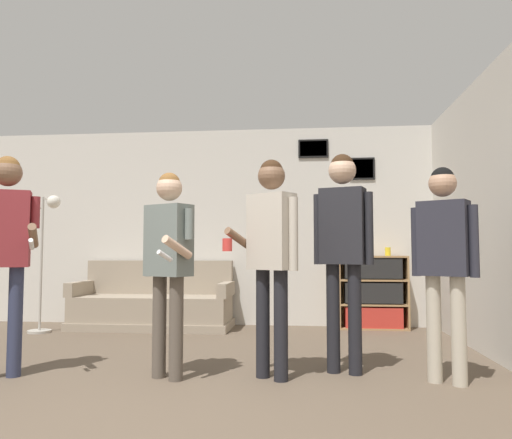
{
  "coord_description": "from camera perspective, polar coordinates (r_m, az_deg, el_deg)",
  "views": [
    {
      "loc": [
        0.97,
        -2.7,
        0.98
      ],
      "look_at": [
        0.48,
        2.06,
        1.3
      ],
      "focal_mm": 35.0,
      "sensor_mm": 36.0,
      "label": 1
    }
  ],
  "objects": [
    {
      "name": "ground_plane",
      "position": [
        3.03,
        -14.25,
        -22.56
      ],
      "size": [
        20.0,
        20.0,
        0.0
      ],
      "primitive_type": "plane",
      "color": "brown"
    },
    {
      "name": "floor_lamp",
      "position": [
        6.77,
        -23.25,
        -1.67
      ],
      "size": [
        0.44,
        0.28,
        1.7
      ],
      "color": "#ADA89E",
      "rests_on": "ground_plane"
    },
    {
      "name": "wall_right",
      "position": [
        5.07,
        25.5,
        0.73
      ],
      "size": [
        0.06,
        6.52,
        2.7
      ],
      "color": "beige",
      "rests_on": "ground_plane"
    },
    {
      "name": "person_player_foreground_left",
      "position": [
        4.47,
        -26.73,
        -1.95
      ],
      "size": [
        0.59,
        0.41,
        1.76
      ],
      "color": "#2D334C",
      "rests_on": "ground_plane"
    },
    {
      "name": "person_spectator_near_bookshelf",
      "position": [
        4.19,
        9.91,
        -1.8
      ],
      "size": [
        0.48,
        0.3,
        1.8
      ],
      "color": "black",
      "rests_on": "ground_plane"
    },
    {
      "name": "bookshelf",
      "position": [
        6.7,
        13.19,
        -8.11
      ],
      "size": [
        0.88,
        0.3,
        0.94
      ],
      "color": "#A87F51",
      "rests_on": "ground_plane"
    },
    {
      "name": "person_watcher_holding_cup",
      "position": [
        3.95,
        1.75,
        -2.59
      ],
      "size": [
        0.59,
        0.37,
        1.72
      ],
      "color": "black",
      "rests_on": "ground_plane"
    },
    {
      "name": "person_player_foreground_center",
      "position": [
        4.01,
        -9.99,
        -3.64
      ],
      "size": [
        0.45,
        0.58,
        1.62
      ],
      "color": "brown",
      "rests_on": "ground_plane"
    },
    {
      "name": "person_spectator_far_right",
      "position": [
        4.06,
        20.71,
        -3.28
      ],
      "size": [
        0.44,
        0.35,
        1.64
      ],
      "color": "#B7AD99",
      "rests_on": "ground_plane"
    },
    {
      "name": "couch",
      "position": [
        6.78,
        -11.65,
        -9.62
      ],
      "size": [
        2.07,
        0.8,
        0.87
      ],
      "color": "gray",
      "rests_on": "ground_plane"
    },
    {
      "name": "wall_back",
      "position": [
        6.93,
        -2.14,
        -0.74
      ],
      "size": [
        7.69,
        0.08,
        2.7
      ],
      "color": "beige",
      "rests_on": "ground_plane"
    },
    {
      "name": "drinking_cup",
      "position": [
        6.71,
        14.83,
        -3.56
      ],
      "size": [
        0.07,
        0.07,
        0.11
      ],
      "color": "yellow",
      "rests_on": "bookshelf"
    }
  ]
}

